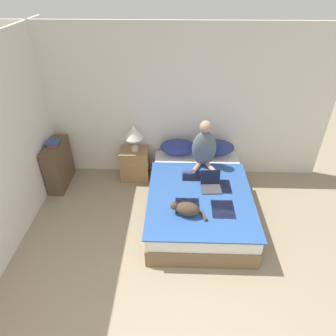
% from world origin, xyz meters
% --- Properties ---
extents(wall_back, '(5.16, 0.05, 2.55)m').
position_xyz_m(wall_back, '(0.00, 3.61, 1.27)').
color(wall_back, silver).
rests_on(wall_back, ground_plane).
extents(bed, '(1.48, 2.13, 0.48)m').
position_xyz_m(bed, '(0.41, 2.47, 0.24)').
color(bed, brown).
rests_on(bed, ground_plane).
extents(pillow_near, '(0.61, 0.27, 0.29)m').
position_xyz_m(pillow_near, '(0.09, 3.38, 0.62)').
color(pillow_near, navy).
rests_on(pillow_near, bed).
extents(pillow_far, '(0.61, 0.27, 0.29)m').
position_xyz_m(pillow_far, '(0.74, 3.38, 0.62)').
color(pillow_far, navy).
rests_on(pillow_far, bed).
extents(person_sitting, '(0.39, 0.38, 0.78)m').
position_xyz_m(person_sitting, '(0.50, 3.08, 0.81)').
color(person_sitting, slate).
rests_on(person_sitting, bed).
extents(cat_tabby, '(0.48, 0.24, 0.19)m').
position_xyz_m(cat_tabby, '(0.21, 1.88, 0.57)').
color(cat_tabby, '#473828').
rests_on(cat_tabby, bed).
extents(laptop_open, '(0.30, 0.29, 0.24)m').
position_xyz_m(laptop_open, '(0.57, 2.46, 0.53)').
color(laptop_open, '#424247').
rests_on(laptop_open, bed).
extents(nightstand, '(0.49, 0.38, 0.56)m').
position_xyz_m(nightstand, '(-0.66, 3.35, 0.28)').
color(nightstand, '#937047').
rests_on(nightstand, ground_plane).
extents(table_lamp, '(0.31, 0.31, 0.47)m').
position_xyz_m(table_lamp, '(-0.65, 3.35, 0.90)').
color(table_lamp, beige).
rests_on(table_lamp, nightstand).
extents(bookshelf, '(0.24, 0.71, 0.78)m').
position_xyz_m(bookshelf, '(-1.93, 3.12, 0.39)').
color(bookshelf, brown).
rests_on(bookshelf, ground_plane).
extents(book_stack_top, '(0.18, 0.23, 0.07)m').
position_xyz_m(book_stack_top, '(-1.92, 3.12, 0.82)').
color(book_stack_top, '#B24238').
rests_on(book_stack_top, bookshelf).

